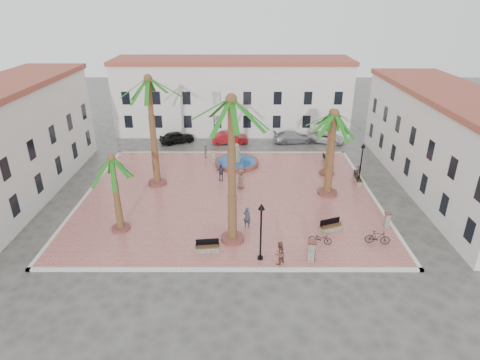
{
  "coord_description": "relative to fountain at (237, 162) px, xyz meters",
  "views": [
    {
      "loc": [
        1.04,
        -32.66,
        16.46
      ],
      "look_at": [
        1.0,
        0.0,
        1.6
      ],
      "focal_mm": 30.0,
      "sensor_mm": 36.0,
      "label": 1
    }
  ],
  "objects": [
    {
      "name": "ground",
      "position": [
        -0.65,
        -7.15,
        -0.48
      ],
      "size": [
        120.0,
        120.0,
        0.0
      ],
      "primitive_type": "plane",
      "color": "#56544F",
      "rests_on": "ground"
    },
    {
      "name": "pedestrian_fountain_b",
      "position": [
        -1.53,
        -4.05,
        0.52
      ],
      "size": [
        1.06,
        0.61,
        1.7
      ],
      "primitive_type": "imported",
      "rotation": [
        0.0,
        0.0,
        0.21
      ],
      "color": "#323A55",
      "rests_on": "plaza"
    },
    {
      "name": "building_west",
      "position": [
        -19.64,
        -7.15,
        4.54
      ],
      "size": [
        6.4,
        24.4,
        10.0
      ],
      "rotation": [
        0.0,
        0.0,
        1.57
      ],
      "color": "white",
      "rests_on": "ground"
    },
    {
      "name": "plaza",
      "position": [
        -0.65,
        -7.15,
        -0.4
      ],
      "size": [
        26.0,
        22.0,
        0.15
      ],
      "primitive_type": "cube",
      "color": "#CB7068",
      "rests_on": "ground"
    },
    {
      "name": "pedestrian_east",
      "position": [
        11.75,
        -4.38,
        0.54
      ],
      "size": [
        0.78,
        1.68,
        1.74
      ],
      "primitive_type": "imported",
      "rotation": [
        0.0,
        0.0,
        -1.74
      ],
      "color": "#7F6B60",
      "rests_on": "plaza"
    },
    {
      "name": "fountain",
      "position": [
        0.0,
        0.0,
        0.0
      ],
      "size": [
        4.67,
        4.67,
        2.41
      ],
      "color": "brown",
      "rests_on": "plaza"
    },
    {
      "name": "pedestrian_fountain_a",
      "position": [
        0.46,
        -5.76,
        0.61
      ],
      "size": [
        1.08,
        1.04,
        1.87
      ],
      "primitive_type": "imported",
      "rotation": [
        0.0,
        0.0,
        0.69
      ],
      "color": "#876853",
      "rests_on": "plaza"
    },
    {
      "name": "litter_bin",
      "position": [
        5.33,
        -17.02,
        0.0
      ],
      "size": [
        0.34,
        0.34,
        0.66
      ],
      "primitive_type": "cylinder",
      "color": "black",
      "rests_on": "plaza"
    },
    {
      "name": "kerb_s",
      "position": [
        -0.65,
        -18.15,
        -0.4
      ],
      "size": [
        26.3,
        0.3,
        0.16
      ],
      "primitive_type": "cube",
      "color": "silver",
      "rests_on": "ground"
    },
    {
      "name": "cyclist_b",
      "position": [
        2.99,
        -17.55,
        0.5
      ],
      "size": [
        1.02,
        1.01,
        1.66
      ],
      "primitive_type": "imported",
      "rotation": [
        0.0,
        0.0,
        3.9
      ],
      "color": "brown",
      "rests_on": "plaza"
    },
    {
      "name": "bench_ne",
      "position": [
        9.72,
        0.58,
        -0.06
      ],
      "size": [
        0.7,
        1.82,
        0.94
      ],
      "rotation": [
        0.0,
        0.0,
        1.66
      ],
      "color": "gray",
      "rests_on": "plaza"
    },
    {
      "name": "car_white",
      "position": [
        11.04,
        7.78,
        0.16
      ],
      "size": [
        5.04,
        3.59,
        1.28
      ],
      "primitive_type": "imported",
      "rotation": [
        0.0,
        0.0,
        1.21
      ],
      "color": "silver",
      "rests_on": "ground"
    },
    {
      "name": "pedestrian_north",
      "position": [
        -3.46,
        2.02,
        0.54
      ],
      "size": [
        0.85,
        1.23,
        1.74
      ],
      "primitive_type": "imported",
      "rotation": [
        0.0,
        0.0,
        1.37
      ],
      "color": "#58585D",
      "rests_on": "plaza"
    },
    {
      "name": "car_black",
      "position": [
        -7.5,
        7.59,
        0.25
      ],
      "size": [
        4.59,
        3.3,
        1.45
      ],
      "primitive_type": "imported",
      "rotation": [
        0.0,
        0.0,
        1.99
      ],
      "color": "black",
      "rests_on": "ground"
    },
    {
      "name": "car_silver",
      "position": [
        6.93,
        7.74,
        0.23
      ],
      "size": [
        5.06,
        2.52,
        1.41
      ],
      "primitive_type": "imported",
      "rotation": [
        0.0,
        0.0,
        1.69
      ],
      "color": "#A09FA8",
      "rests_on": "ground"
    },
    {
      "name": "palm_s",
      "position": [
        -0.2,
        -14.61,
        9.11
      ],
      "size": [
        5.63,
        5.63,
        10.86
      ],
      "color": "brown",
      "rests_on": "plaza"
    },
    {
      "name": "car_red",
      "position": [
        -0.91,
        7.36,
        0.25
      ],
      "size": [
        4.52,
        1.9,
        1.45
      ],
      "primitive_type": "imported",
      "rotation": [
        0.0,
        0.0,
        1.65
      ],
      "color": "maroon",
      "rests_on": "ground"
    },
    {
      "name": "palm_nw",
      "position": [
        -7.59,
        -4.83,
        8.66
      ],
      "size": [
        5.55,
        5.55,
        10.38
      ],
      "color": "brown",
      "rests_on": "plaza"
    },
    {
      "name": "cyclist_a",
      "position": [
        0.9,
        -12.81,
        0.52
      ],
      "size": [
        0.73,
        0.62,
        1.69
      ],
      "primitive_type": "imported",
      "rotation": [
        0.0,
        0.0,
        2.74
      ],
      "color": "#2D3645",
      "rests_on": "plaza"
    },
    {
      "name": "kerb_n",
      "position": [
        -0.65,
        3.85,
        -0.4
      ],
      "size": [
        26.3,
        0.3,
        0.16
      ],
      "primitive_type": "cube",
      "color": "silver",
      "rests_on": "ground"
    },
    {
      "name": "bollard_e",
      "position": [
        11.75,
        -12.88,
        0.34
      ],
      "size": [
        0.47,
        0.47,
        1.29
      ],
      "rotation": [
        0.0,
        0.0,
        0.03
      ],
      "color": "gray",
      "rests_on": "plaza"
    },
    {
      "name": "lamppost_s",
      "position": [
        1.75,
        -17.02,
        2.57
      ],
      "size": [
        0.47,
        0.47,
        4.29
      ],
      "color": "black",
      "rests_on": "plaza"
    },
    {
      "name": "bicycle_a",
      "position": [
        6.19,
        -15.15,
        0.11
      ],
      "size": [
        1.76,
        0.94,
        0.88
      ],
      "primitive_type": "imported",
      "rotation": [
        0.0,
        0.0,
        1.35
      ],
      "color": "black",
      "rests_on": "plaza"
    },
    {
      "name": "bench_se",
      "position": [
        7.33,
        -13.38,
        -0.06
      ],
      "size": [
        1.89,
        1.18,
        0.96
      ],
      "rotation": [
        0.0,
        0.0,
        0.37
      ],
      "color": "gray",
      "rests_on": "plaza"
    },
    {
      "name": "palm_sw",
      "position": [
        -8.86,
        -13.12,
        4.81
      ],
      "size": [
        4.59,
        4.59,
        6.19
      ],
      "color": "brown",
      "rests_on": "plaza"
    },
    {
      "name": "building_east",
      "position": [
        19.35,
        -5.15,
        4.04
      ],
      "size": [
        7.4,
        26.4,
        9.0
      ],
      "rotation": [
        0.0,
        0.0,
        1.57
      ],
      "color": "white",
      "rests_on": "ground"
    },
    {
      "name": "palm_e",
      "position": [
        8.32,
        -6.97,
        6.25
      ],
      "size": [
        5.79,
        5.79,
        7.9
      ],
      "color": "brown",
      "rests_on": "plaza"
    },
    {
      "name": "bench_e",
      "position": [
        11.73,
        -4.53,
        -0.04
      ],
      "size": [
        0.66,
        1.93,
        1.01
      ],
      "rotation": [
        0.0,
        0.0,
        1.53
      ],
      "color": "gray",
      "rests_on": "plaza"
    },
    {
      "name": "building_north",
      "position": [
        -0.65,
        12.84,
        4.29
      ],
      "size": [
        30.4,
        7.4,
        9.5
      ],
      "color": "white",
      "rests_on": "ground"
    },
    {
      "name": "bollard_n",
      "position": [
        -2.55,
        0.79,
        0.48
      ],
      "size": [
        0.58,
        0.58,
        1.56
      ],
      "rotation": [
        0.0,
        0.0,
        0.04
      ],
      "color": "gray",
      "rests_on": "plaza"
    },
    {
      "name": "palm_ne",
      "position": [
        9.17,
        -2.41,
        5.3
      ],
      "size": [
        4.93,
        4.93,
        6.76
      ],
      "color": "brown",
      "rests_on": "plaza"
    },
    {
      "name": "kerb_e",
      "position": [
        12.35,
        -7.15,
        -0.4
      ],
      "size": [
        0.3,
        22.3,
        0.16
      ],
      "primitive_type": "cube",
      "color": "silver",
      "rests_on": "ground"
    },
    {
      "name": "bollard_se",
      "position": [
        5.18,
        -17.22,
        0.47
      ],
      "size": [
        0.63,
        0.63,
        1.55
      ],
      "rotation": [
        0.0,
        0.0,
        -0.15
      ],
      "color": "gray",
      "rests_on": "plaza"
    },
    {
      "name": "bench_s",
      "position": [
        -1.92,
        -16.14,
        -0.07
      ],
      "size": [
        1.76,
        0.7,
        0.91
      ],
      "rotation": [
        0.0,
        0.0,
        0.1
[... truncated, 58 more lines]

